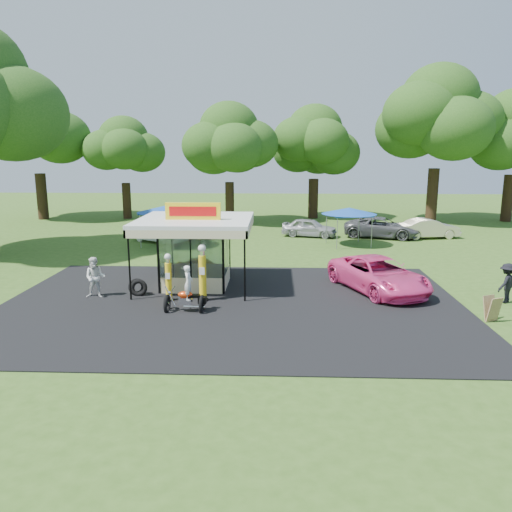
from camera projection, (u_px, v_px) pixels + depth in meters
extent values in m
plane|color=#34551A|center=(227.00, 320.00, 19.72)|extent=(120.00, 120.00, 0.00)
cube|color=black|center=(232.00, 304.00, 21.67)|extent=(20.00, 14.00, 0.04)
cube|color=white|center=(197.00, 285.00, 24.68)|extent=(3.00, 3.00, 0.06)
cube|color=white|center=(195.00, 220.00, 24.01)|extent=(5.40, 5.40, 0.18)
cube|color=yellow|center=(193.00, 211.00, 23.42)|extent=(2.60, 0.25, 0.80)
cube|color=red|center=(193.00, 211.00, 23.29)|extent=(2.21, 0.02, 0.45)
cylinder|color=black|center=(129.00, 266.00, 21.96)|extent=(0.08, 0.08, 3.20)
cylinder|color=black|center=(245.00, 267.00, 21.76)|extent=(0.08, 0.08, 3.20)
cylinder|color=black|center=(169.00, 300.00, 22.19)|extent=(0.40, 0.40, 0.09)
cylinder|color=yellow|center=(169.00, 281.00, 22.01)|extent=(0.27, 0.27, 1.65)
cylinder|color=silver|center=(168.00, 261.00, 21.82)|extent=(0.18, 0.18, 0.18)
sphere|color=white|center=(168.00, 257.00, 21.78)|extent=(0.29, 0.29, 0.29)
cube|color=white|center=(168.00, 276.00, 21.79)|extent=(0.20, 0.02, 0.27)
cylinder|color=black|center=(203.00, 300.00, 22.16)|extent=(0.48, 0.48, 0.11)
cylinder|color=yellow|center=(203.00, 277.00, 21.95)|extent=(0.33, 0.33, 1.97)
cylinder|color=silver|center=(202.00, 253.00, 21.72)|extent=(0.22, 0.22, 0.22)
sphere|color=white|center=(202.00, 248.00, 21.67)|extent=(0.35, 0.35, 0.35)
cube|color=white|center=(202.00, 271.00, 21.68)|extent=(0.24, 0.02, 0.33)
torus|color=black|center=(167.00, 304.00, 20.65)|extent=(0.16, 0.81, 0.81)
torus|color=black|center=(202.00, 305.00, 20.58)|extent=(0.16, 0.81, 0.81)
cube|color=silver|center=(185.00, 301.00, 20.58)|extent=(0.54, 0.28, 0.29)
ellipsoid|color=red|center=(185.00, 295.00, 20.52)|extent=(0.62, 0.35, 0.29)
cube|color=black|center=(193.00, 296.00, 20.52)|extent=(0.54, 0.26, 0.10)
cube|color=black|center=(202.00, 300.00, 20.53)|extent=(0.34, 0.33, 0.27)
cylinder|color=silver|center=(170.00, 296.00, 20.57)|extent=(0.43, 0.06, 0.86)
cylinder|color=silver|center=(173.00, 288.00, 20.50)|extent=(0.06, 0.58, 0.05)
sphere|color=silver|center=(170.00, 293.00, 20.54)|extent=(0.15, 0.15, 0.15)
imported|color=white|center=(188.00, 283.00, 20.41)|extent=(0.35, 0.53, 1.45)
torus|color=black|center=(139.00, 288.00, 22.87)|extent=(0.79, 0.36, 0.81)
torus|color=black|center=(137.00, 287.00, 23.03)|extent=(0.82, 0.47, 0.81)
cube|color=#593819|center=(493.00, 310.00, 19.33)|extent=(0.61, 0.45, 1.00)
cube|color=#593819|center=(491.00, 308.00, 19.57)|extent=(0.61, 0.45, 1.00)
imported|color=yellow|center=(203.00, 266.00, 26.74)|extent=(2.82, 1.13, 0.96)
imported|color=#F54290|center=(378.00, 275.00, 23.59)|extent=(4.71, 6.41, 1.62)
imported|color=white|center=(95.00, 277.00, 22.55)|extent=(0.98, 0.80, 1.88)
imported|color=black|center=(506.00, 283.00, 21.82)|extent=(1.30, 1.24, 1.77)
imported|color=white|center=(159.00, 233.00, 36.33)|extent=(4.51, 3.49, 1.43)
imported|color=#AB0D15|center=(203.00, 229.00, 38.08)|extent=(5.38, 4.06, 1.45)
imported|color=#A5A5A9|center=(309.00, 228.00, 38.71)|extent=(4.51, 2.74, 1.44)
imported|color=#565658|center=(382.00, 227.00, 38.30)|extent=(6.14, 4.07, 1.57)
imported|color=beige|center=(429.00, 228.00, 38.03)|extent=(4.81, 2.47, 1.51)
cylinder|color=gray|center=(153.00, 227.00, 36.08)|extent=(0.06, 0.06, 2.28)
cylinder|color=gray|center=(190.00, 227.00, 35.98)|extent=(0.06, 0.06, 2.28)
cylinder|color=gray|center=(144.00, 233.00, 33.49)|extent=(0.06, 0.06, 2.28)
cylinder|color=gray|center=(183.00, 233.00, 33.38)|extent=(0.06, 0.06, 2.28)
cube|color=#1949A3|center=(167.00, 213.00, 34.49)|extent=(2.85, 2.85, 0.11)
cone|color=#1949A3|center=(167.00, 209.00, 34.42)|extent=(4.11, 4.11, 0.48)
cylinder|color=gray|center=(329.00, 228.00, 36.33)|extent=(0.05, 0.05, 2.13)
cylinder|color=gray|center=(363.00, 228.00, 36.23)|extent=(0.05, 0.05, 2.13)
cylinder|color=gray|center=(333.00, 233.00, 33.93)|extent=(0.05, 0.05, 2.13)
cylinder|color=gray|center=(369.00, 233.00, 33.83)|extent=(0.05, 0.05, 2.13)
cube|color=#1949A3|center=(349.00, 215.00, 34.85)|extent=(2.66, 2.66, 0.11)
cone|color=#1949A3|center=(349.00, 211.00, 34.79)|extent=(3.83, 3.83, 0.44)
cylinder|color=black|center=(42.00, 196.00, 48.49)|extent=(0.99, 0.99, 4.42)
ellipsoid|color=#1E4A15|center=(37.00, 136.00, 47.31)|extent=(10.45, 10.45, 8.95)
cylinder|color=black|center=(127.00, 201.00, 48.98)|extent=(0.82, 0.82, 3.48)
ellipsoid|color=#1E4A15|center=(124.00, 155.00, 48.06)|extent=(8.08, 8.08, 6.93)
cylinder|color=black|center=(230.00, 203.00, 45.77)|extent=(0.81, 0.81, 3.76)
ellipsoid|color=#1E4A15|center=(229.00, 148.00, 44.76)|extent=(9.03, 9.03, 7.74)
cylinder|color=black|center=(313.00, 199.00, 49.28)|extent=(0.97, 0.97, 3.86)
ellipsoid|color=#1E4A15|center=(314.00, 148.00, 48.26)|extent=(9.01, 9.01, 7.72)
cylinder|color=black|center=(432.00, 196.00, 46.07)|extent=(1.00, 1.00, 4.99)
ellipsoid|color=#1E4A15|center=(437.00, 125.00, 44.75)|extent=(11.63, 11.63, 9.97)
cylinder|color=black|center=(508.00, 198.00, 46.96)|extent=(0.98, 0.98, 4.37)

